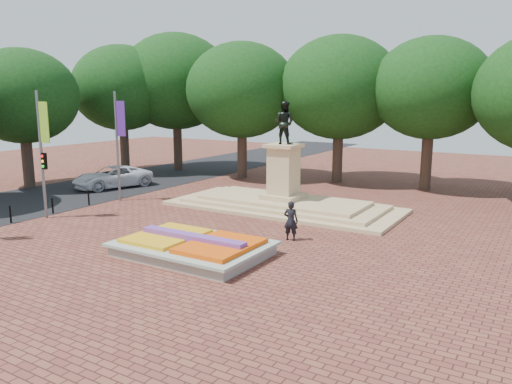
{
  "coord_description": "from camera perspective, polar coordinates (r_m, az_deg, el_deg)",
  "views": [
    {
      "loc": [
        13.97,
        -18.04,
        6.67
      ],
      "look_at": [
        1.83,
        1.83,
        2.2
      ],
      "focal_mm": 35.0,
      "sensor_mm": 36.0,
      "label": 1
    }
  ],
  "objects": [
    {
      "name": "van",
      "position": [
        38.5,
        -16.09,
        1.66
      ],
      "size": [
        4.32,
        6.27,
        1.59
      ],
      "primitive_type": "imported",
      "rotation": [
        0.0,
        0.0,
        -0.32
      ],
      "color": "silver",
      "rests_on": "ground"
    },
    {
      "name": "tree_row_street",
      "position": [
        40.45,
        -24.79,
        9.49
      ],
      "size": [
        8.4,
        25.4,
        9.98
      ],
      "color": "#38281E",
      "rests_on": "ground"
    },
    {
      "name": "flower_bed",
      "position": [
        21.55,
        -7.19,
        -6.2
      ],
      "size": [
        6.3,
        4.3,
        0.91
      ],
      "color": "gray",
      "rests_on": "ground"
    },
    {
      "name": "pedestrian",
      "position": [
        23.43,
        4.0,
        -3.29
      ],
      "size": [
        0.77,
        0.59,
        1.9
      ],
      "primitive_type": "imported",
      "rotation": [
        0.0,
        0.0,
        3.36
      ],
      "color": "black",
      "rests_on": "ground"
    },
    {
      "name": "asphalt_street",
      "position": [
        37.61,
        -19.76,
        0.02
      ],
      "size": [
        9.0,
        90.0,
        0.02
      ],
      "primitive_type": "cube",
      "color": "black",
      "rests_on": "ground"
    },
    {
      "name": "banner_poles",
      "position": [
        29.43,
        -23.71,
        4.5
      ],
      "size": [
        0.88,
        11.17,
        7.0
      ],
      "color": "slate",
      "rests_on": "ground"
    },
    {
      "name": "monument",
      "position": [
        30.12,
        3.14,
        -0.23
      ],
      "size": [
        14.0,
        6.0,
        6.4
      ],
      "color": "tan",
      "rests_on": "ground"
    },
    {
      "name": "tree_row_back",
      "position": [
        37.88,
        13.76,
        10.57
      ],
      "size": [
        44.8,
        8.8,
        10.43
      ],
      "color": "#38281E",
      "rests_on": "ground"
    },
    {
      "name": "bollard_row",
      "position": [
        30.33,
        -24.21,
        -1.79
      ],
      "size": [
        0.12,
        13.12,
        0.98
      ],
      "color": "black",
      "rests_on": "ground"
    },
    {
      "name": "ground",
      "position": [
        23.78,
        -6.11,
        -5.49
      ],
      "size": [
        90.0,
        90.0,
        0.0
      ],
      "primitive_type": "plane",
      "color": "brown",
      "rests_on": "ground"
    }
  ]
}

